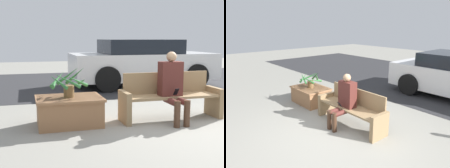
{
  "view_description": "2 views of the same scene",
  "coord_description": "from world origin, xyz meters",
  "views": [
    {
      "loc": [
        -2.73,
        -4.36,
        1.45
      ],
      "look_at": [
        -1.33,
        0.61,
        0.68
      ],
      "focal_mm": 50.0,
      "sensor_mm": 36.0,
      "label": 1
    },
    {
      "loc": [
        3.12,
        -2.65,
        2.28
      ],
      "look_at": [
        -1.21,
        1.03,
        0.69
      ],
      "focal_mm": 35.0,
      "sensor_mm": 36.0,
      "label": 2
    }
  ],
  "objects": [
    {
      "name": "ground_plane",
      "position": [
        0.0,
        0.0,
        0.0
      ],
      "size": [
        30.0,
        30.0,
        0.0
      ],
      "primitive_type": "plane",
      "color": "gray"
    },
    {
      "name": "road_surface",
      "position": [
        0.0,
        5.57,
        0.0
      ],
      "size": [
        20.0,
        6.0,
        0.01
      ],
      "primitive_type": "cube",
      "color": "#2D2D30",
      "rests_on": "ground_plane"
    },
    {
      "name": "bench",
      "position": [
        -0.25,
        0.62,
        0.4
      ],
      "size": [
        1.83,
        0.5,
        0.83
      ],
      "color": "#8C704C",
      "rests_on": "ground_plane"
    },
    {
      "name": "person_seated",
      "position": [
        -0.3,
        0.44,
        0.65
      ],
      "size": [
        0.39,
        0.62,
        1.21
      ],
      "color": "#51231E",
      "rests_on": "ground_plane"
    },
    {
      "name": "planter_box",
      "position": [
        -2.05,
        0.69,
        0.26
      ],
      "size": [
        1.08,
        0.79,
        0.47
      ],
      "color": "#936642",
      "rests_on": "ground_plane"
    },
    {
      "name": "potted_plant",
      "position": [
        -2.06,
        0.69,
        0.7
      ],
      "size": [
        0.64,
        0.63,
        0.5
      ],
      "color": "brown",
      "rests_on": "planter_box"
    },
    {
      "name": "parked_car",
      "position": [
        0.69,
        4.46,
        0.71
      ],
      "size": [
        4.29,
        1.98,
        1.39
      ],
      "color": "silver",
      "rests_on": "ground_plane"
    }
  ]
}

